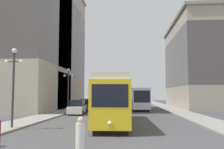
{
  "coord_description": "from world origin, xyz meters",
  "views": [
    {
      "loc": [
        1.09,
        -7.27,
        2.53
      ],
      "look_at": [
        -0.07,
        9.45,
        3.91
      ],
      "focal_mm": 38.5,
      "sensor_mm": 36.0,
      "label": 1
    }
  ],
  "objects_px": {
    "parked_car_left_near": "(87,105)",
    "parked_car_left_mid": "(77,108)",
    "streetcar": "(113,99)",
    "lamp_post_left_far": "(68,83)",
    "pedestrian_crossing_far": "(80,140)",
    "transit_bus": "(139,98)",
    "lamp_post_left_near": "(14,75)"
  },
  "relations": [
    {
      "from": "parked_car_left_near",
      "to": "transit_bus",
      "type": "bearing_deg",
      "value": 16.48
    },
    {
      "from": "transit_bus",
      "to": "lamp_post_left_near",
      "type": "height_order",
      "value": "lamp_post_left_near"
    },
    {
      "from": "streetcar",
      "to": "lamp_post_left_far",
      "type": "height_order",
      "value": "lamp_post_left_far"
    },
    {
      "from": "streetcar",
      "to": "pedestrian_crossing_far",
      "type": "distance_m",
      "value": 11.64
    },
    {
      "from": "transit_bus",
      "to": "pedestrian_crossing_far",
      "type": "height_order",
      "value": "transit_bus"
    },
    {
      "from": "streetcar",
      "to": "transit_bus",
      "type": "relative_size",
      "value": 1.16
    },
    {
      "from": "parked_car_left_mid",
      "to": "pedestrian_crossing_far",
      "type": "bearing_deg",
      "value": -80.36
    },
    {
      "from": "transit_bus",
      "to": "lamp_post_left_far",
      "type": "xyz_separation_m",
      "value": [
        -10.11,
        -6.79,
        2.1
      ]
    },
    {
      "from": "streetcar",
      "to": "lamp_post_left_far",
      "type": "distance_m",
      "value": 14.11
    },
    {
      "from": "parked_car_left_near",
      "to": "lamp_post_left_far",
      "type": "height_order",
      "value": "lamp_post_left_far"
    },
    {
      "from": "streetcar",
      "to": "lamp_post_left_near",
      "type": "height_order",
      "value": "lamp_post_left_near"
    },
    {
      "from": "streetcar",
      "to": "pedestrian_crossing_far",
      "type": "height_order",
      "value": "streetcar"
    },
    {
      "from": "streetcar",
      "to": "pedestrian_crossing_far",
      "type": "bearing_deg",
      "value": -94.46
    },
    {
      "from": "transit_bus",
      "to": "parked_car_left_near",
      "type": "distance_m",
      "value": 8.73
    },
    {
      "from": "transit_bus",
      "to": "pedestrian_crossing_far",
      "type": "relative_size",
      "value": 6.89
    },
    {
      "from": "streetcar",
      "to": "parked_car_left_near",
      "type": "xyz_separation_m",
      "value": [
        -5.18,
        16.08,
        -1.26
      ]
    },
    {
      "from": "streetcar",
      "to": "lamp_post_left_far",
      "type": "bearing_deg",
      "value": 118.75
    },
    {
      "from": "streetcar",
      "to": "lamp_post_left_near",
      "type": "xyz_separation_m",
      "value": [
        -7.08,
        -3.95,
        1.81
      ]
    },
    {
      "from": "transit_bus",
      "to": "lamp_post_left_near",
      "type": "distance_m",
      "value": 25.01
    },
    {
      "from": "parked_car_left_near",
      "to": "parked_car_left_mid",
      "type": "relative_size",
      "value": 0.95
    },
    {
      "from": "parked_car_left_near",
      "to": "lamp_post_left_near",
      "type": "height_order",
      "value": "lamp_post_left_near"
    },
    {
      "from": "transit_bus",
      "to": "parked_car_left_mid",
      "type": "bearing_deg",
      "value": -132.43
    },
    {
      "from": "pedestrian_crossing_far",
      "to": "lamp_post_left_far",
      "type": "xyz_separation_m",
      "value": [
        -6.52,
        23.6,
        3.28
      ]
    },
    {
      "from": "parked_car_left_near",
      "to": "parked_car_left_mid",
      "type": "distance_m",
      "value": 6.7
    },
    {
      "from": "parked_car_left_near",
      "to": "lamp_post_left_far",
      "type": "xyz_separation_m",
      "value": [
        -1.9,
        -4.03,
        3.2
      ]
    },
    {
      "from": "streetcar",
      "to": "parked_car_left_mid",
      "type": "relative_size",
      "value": 2.81
    },
    {
      "from": "parked_car_left_mid",
      "to": "lamp_post_left_near",
      "type": "xyz_separation_m",
      "value": [
        -1.9,
        -13.33,
        3.07
      ]
    },
    {
      "from": "transit_bus",
      "to": "lamp_post_left_far",
      "type": "height_order",
      "value": "lamp_post_left_far"
    },
    {
      "from": "pedestrian_crossing_far",
      "to": "lamp_post_left_near",
      "type": "distance_m",
      "value": 10.5
    },
    {
      "from": "pedestrian_crossing_far",
      "to": "lamp_post_left_far",
      "type": "relative_size",
      "value": 0.28
    },
    {
      "from": "lamp_post_left_near",
      "to": "streetcar",
      "type": "bearing_deg",
      "value": 29.15
    },
    {
      "from": "parked_car_left_near",
      "to": "lamp_post_left_far",
      "type": "bearing_deg",
      "value": -117.31
    }
  ]
}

